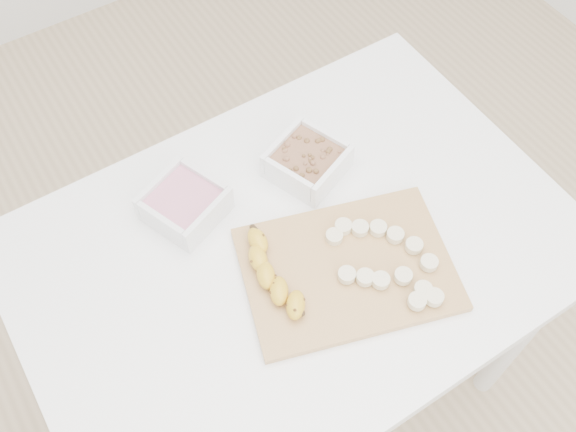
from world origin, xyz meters
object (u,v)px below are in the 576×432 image
bowl_yogurt (185,204)px  bowl_granola (307,161)px  table (296,270)px  cutting_board (347,269)px  banana (274,275)px

bowl_yogurt → bowl_granola: size_ratio=1.00×
table → cutting_board: 0.15m
bowl_yogurt → cutting_board: (0.18, -0.26, -0.02)m
bowl_granola → banana: size_ratio=0.90×
table → bowl_granola: (0.11, 0.13, 0.13)m
bowl_granola → cutting_board: (-0.06, -0.22, -0.02)m
bowl_granola → cutting_board: bowl_granola is taller
bowl_yogurt → banana: bearing=-74.1°
bowl_yogurt → cutting_board: bearing=-55.1°
table → cutting_board: size_ratio=2.75×
cutting_board → banana: (-0.12, 0.05, 0.02)m
bowl_yogurt → banana: size_ratio=0.90×
banana → cutting_board: bearing=-5.5°
table → cutting_board: cutting_board is taller
bowl_granola → bowl_yogurt: bearing=170.9°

